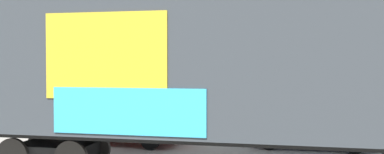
# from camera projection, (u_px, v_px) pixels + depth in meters

# --- Properties ---
(freight_car) EXTENTS (13.95, 3.66, 5.10)m
(freight_car) POSITION_uv_depth(u_px,v_px,m) (233.00, 63.00, 11.83)
(freight_car) COLOR #33383D
(freight_car) RESTS_ON ground_plane
(flagpole) EXTENTS (0.41, 1.35, 9.45)m
(flagpole) POSITION_uv_depth(u_px,v_px,m) (347.00, 9.00, 24.44)
(flagpole) COLOR silver
(flagpole) RESTS_ON ground_plane
(hillside) EXTENTS (110.06, 38.48, 14.01)m
(hillside) POSITION_uv_depth(u_px,v_px,m) (263.00, 52.00, 74.15)
(hillside) COLOR gray
(hillside) RESTS_ON ground_plane
(parked_car_red) EXTENTS (4.58, 2.50, 1.68)m
(parked_car_red) POSITION_uv_depth(u_px,v_px,m) (121.00, 119.00, 17.13)
(parked_car_red) COLOR #B21E1E
(parked_car_red) RESTS_ON ground_plane
(parked_car_blue) EXTENTS (4.15, 2.19, 1.70)m
(parked_car_blue) POSITION_uv_depth(u_px,v_px,m) (311.00, 122.00, 16.26)
(parked_car_blue) COLOR navy
(parked_car_blue) RESTS_ON ground_plane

